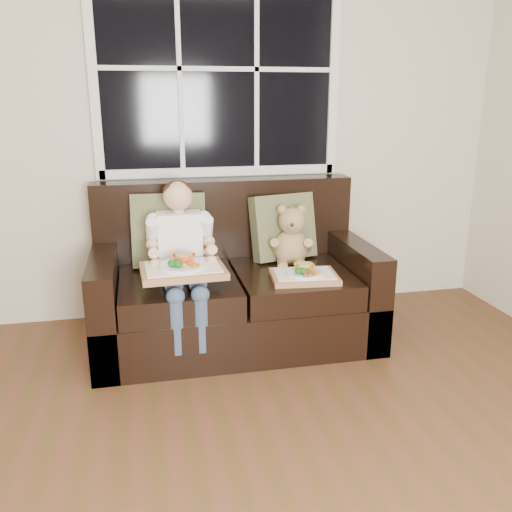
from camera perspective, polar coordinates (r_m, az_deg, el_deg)
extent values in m
cube|color=beige|center=(3.67, -8.72, 14.23)|extent=(4.50, 0.02, 2.70)
cube|color=black|center=(3.69, -4.01, 19.05)|extent=(1.50, 0.02, 1.25)
cube|color=white|center=(3.70, -3.77, 8.89)|extent=(1.58, 0.04, 0.06)
cube|color=white|center=(3.64, -16.88, 18.45)|extent=(0.06, 0.04, 1.37)
cube|color=white|center=(3.87, 8.20, 18.81)|extent=(0.06, 0.04, 1.37)
cube|color=white|center=(3.68, -3.98, 19.06)|extent=(1.50, 0.03, 0.03)
cube|color=black|center=(3.43, -2.22, -6.41)|extent=(1.70, 0.90, 0.30)
cube|color=black|center=(3.34, -15.50, -4.90)|extent=(0.15, 0.90, 0.60)
cube|color=black|center=(3.58, 10.09, -3.09)|extent=(0.15, 0.90, 0.60)
cube|color=black|center=(3.64, -3.34, 2.89)|extent=(1.70, 0.18, 0.66)
cube|color=black|center=(3.24, -8.14, -3.73)|extent=(0.68, 0.72, 0.15)
cube|color=black|center=(3.35, 3.90, -2.88)|extent=(0.68, 0.72, 0.15)
cube|color=#64643E|center=(3.43, -9.15, 2.70)|extent=(0.47, 0.24, 0.47)
cube|color=#64643E|center=(3.55, 2.87, 3.08)|extent=(0.46, 0.29, 0.44)
cube|color=white|center=(3.28, -8.02, 1.45)|extent=(0.26, 0.16, 0.36)
sphere|color=#DAAE85|center=(3.21, -8.21, 6.29)|extent=(0.17, 0.17, 0.17)
ellipsoid|color=#361C11|center=(3.22, -8.25, 6.78)|extent=(0.17, 0.17, 0.12)
cylinder|color=#35465E|center=(3.13, -8.83, -2.15)|extent=(0.10, 0.32, 0.10)
cylinder|color=#35465E|center=(3.13, -6.44, -2.00)|extent=(0.10, 0.32, 0.10)
cylinder|color=#35465E|center=(2.96, -8.34, -7.35)|extent=(0.09, 0.09, 0.30)
cylinder|color=#35465E|center=(2.97, -5.80, -7.17)|extent=(0.09, 0.09, 0.30)
cylinder|color=#DAAE85|center=(3.15, -10.73, 1.44)|extent=(0.07, 0.32, 0.25)
cylinder|color=#DAAE85|center=(3.17, -5.06, 1.77)|extent=(0.07, 0.32, 0.25)
ellipsoid|color=#987550|center=(3.46, 3.69, 0.87)|extent=(0.27, 0.24, 0.24)
sphere|color=#987550|center=(3.40, 3.82, 3.71)|extent=(0.21, 0.21, 0.17)
sphere|color=#987550|center=(3.38, 2.83, 4.86)|extent=(0.06, 0.06, 0.06)
sphere|color=#987550|center=(3.41, 4.79, 4.93)|extent=(0.06, 0.06, 0.06)
sphere|color=#987550|center=(3.34, 4.11, 3.19)|extent=(0.07, 0.07, 0.07)
sphere|color=black|center=(3.32, 4.25, 3.27)|extent=(0.03, 0.03, 0.03)
cylinder|color=#987550|center=(3.35, 3.37, -0.98)|extent=(0.09, 0.14, 0.07)
cylinder|color=#987550|center=(3.38, 5.15, -0.86)|extent=(0.09, 0.14, 0.07)
cube|color=#AF774F|center=(3.00, -7.70, -1.54)|extent=(0.47, 0.37, 0.04)
cube|color=white|center=(2.99, -7.72, -1.14)|extent=(0.41, 0.31, 0.01)
cylinder|color=white|center=(2.98, -7.71, -0.99)|extent=(0.26, 0.26, 0.02)
imported|color=#FF5515|center=(3.02, -7.60, -0.19)|extent=(0.13, 0.13, 0.04)
cylinder|color=tan|center=(3.02, -7.60, -0.12)|extent=(0.10, 0.10, 0.02)
ellipsoid|color=#246C22|center=(2.92, -8.82, -0.75)|extent=(0.05, 0.05, 0.04)
ellipsoid|color=#246C22|center=(2.91, -8.17, -0.81)|extent=(0.05, 0.05, 0.04)
cylinder|color=orange|center=(2.93, -6.69, -0.90)|extent=(0.05, 0.07, 0.02)
cube|color=#AF774F|center=(3.19, 5.08, -2.18)|extent=(0.41, 0.33, 0.03)
cube|color=white|center=(3.18, 5.09, -1.86)|extent=(0.36, 0.28, 0.01)
cylinder|color=white|center=(3.17, 5.14, -1.75)|extent=(0.22, 0.22, 0.01)
imported|color=gold|center=(3.21, 5.09, -1.14)|extent=(0.13, 0.13, 0.03)
cylinder|color=tan|center=(3.21, 5.09, -1.05)|extent=(0.08, 0.08, 0.02)
ellipsoid|color=#246C22|center=(3.12, 4.47, -1.58)|extent=(0.04, 0.04, 0.04)
ellipsoid|color=#246C22|center=(3.11, 5.02, -1.62)|extent=(0.04, 0.04, 0.04)
cylinder|color=orange|center=(3.14, 6.08, -1.68)|extent=(0.04, 0.06, 0.01)
cylinder|color=brown|center=(3.11, 5.47, -1.79)|extent=(0.03, 0.08, 0.02)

